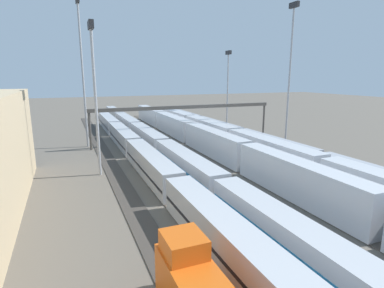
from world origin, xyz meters
name	(u,v)px	position (x,y,z in m)	size (l,w,h in m)	color
ground_plane	(216,157)	(0.00, 0.00, 0.00)	(400.00, 400.00, 0.00)	#60594F
track_bed_0	(297,148)	(0.00, -20.00, 0.06)	(140.00, 2.80, 0.12)	#4C443D
track_bed_1	(279,150)	(0.00, -15.00, 0.06)	(140.00, 2.80, 0.12)	#4C443D
track_bed_2	(259,152)	(0.00, -10.00, 0.06)	(140.00, 2.80, 0.12)	#3D3833
track_bed_3	(238,154)	(0.00, -5.00, 0.06)	(140.00, 2.80, 0.12)	#4C443D
track_bed_4	(216,157)	(0.00, 0.00, 0.06)	(140.00, 2.80, 0.12)	#4C443D
track_bed_5	(193,159)	(0.00, 5.00, 0.06)	(140.00, 2.80, 0.12)	#3D3833
track_bed_6	(167,162)	(0.00, 10.00, 0.06)	(140.00, 2.80, 0.12)	#4C443D
track_bed_7	(141,165)	(0.00, 15.00, 0.06)	(140.00, 2.80, 0.12)	#4C443D
track_bed_8	(112,168)	(0.00, 20.00, 0.06)	(140.00, 2.80, 0.12)	#3D3833
train_on_track_3	(234,140)	(1.81, -5.00, 2.62)	(95.60, 3.00, 5.00)	silver
train_on_track_2	(272,147)	(-4.27, -10.00, 2.01)	(119.80, 3.06, 3.80)	#A8AAB2
train_on_track_6	(160,146)	(4.78, 10.00, 2.06)	(139.00, 3.06, 4.40)	maroon
train_on_track_4	(214,143)	(1.19, 0.00, 2.62)	(119.80, 3.00, 5.00)	silver
train_on_track_7	(134,148)	(5.15, 15.00, 1.98)	(95.60, 3.06, 3.80)	#B7BABF
light_mast_0	(228,77)	(36.47, -22.28, 15.26)	(2.80, 0.70, 23.44)	#9EA0A5
light_mast_1	(94,78)	(-2.76, 22.23, 15.26)	(2.80, 0.70, 23.44)	#9EA0A5
light_mast_2	(291,58)	(7.11, -22.44, 19.75)	(2.80, 0.70, 31.67)	#9EA0A5
light_mast_3	(82,57)	(19.32, 22.53, 19.62)	(2.80, 0.70, 31.43)	#9EA0A5
signal_gantry	(186,110)	(15.90, 0.00, 7.80)	(0.70, 45.00, 8.80)	#4C4742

